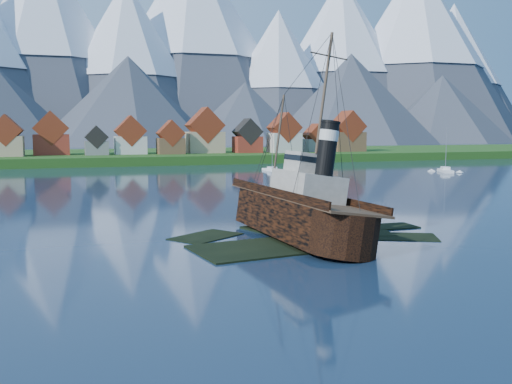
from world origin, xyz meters
name	(u,v)px	position (x,y,z in m)	size (l,w,h in m)	color
ground	(298,242)	(0.00, 0.00, 0.00)	(1400.00, 1400.00, 0.00)	#172A42
shoal	(305,240)	(1.78, 2.15, -0.35)	(31.71, 21.24, 1.14)	black
shore_bank	(132,160)	(0.00, 170.00, 0.00)	(600.00, 80.00, 3.20)	#254714
seawall	(144,166)	(0.00, 132.00, 0.00)	(600.00, 2.50, 2.00)	#3F3D38
town	(38,138)	(-33.12, 152.18, 8.99)	(250.96, 16.69, 17.30)	maroon
mountains	(90,41)	(-0.79, 481.26, 89.34)	(965.00, 340.00, 205.00)	#2D333D
tugboat_wreck	(290,209)	(0.61, 3.92, 3.05)	(7.12, 30.68, 24.31)	black
sailboat_d	(445,171)	(77.65, 78.43, 0.30)	(5.84, 9.77, 13.07)	white
sailboat_e	(272,170)	(32.50, 97.85, 0.23)	(3.36, 9.34, 10.60)	white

